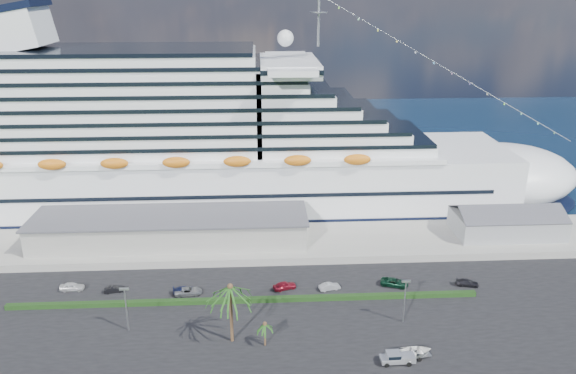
{
  "coord_description": "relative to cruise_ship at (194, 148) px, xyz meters",
  "views": [
    {
      "loc": [
        -4.96,
        -75.96,
        56.51
      ],
      "look_at": [
        0.79,
        30.0,
        17.91
      ],
      "focal_mm": 35.0,
      "sensor_mm": 36.0,
      "label": 1
    }
  ],
  "objects": [
    {
      "name": "ground",
      "position": [
        21.53,
        -64.0,
        -16.69
      ],
      "size": [
        420.0,
        420.0,
        0.0
      ],
      "primitive_type": "plane",
      "color": "#234717",
      "rests_on": "ground"
    },
    {
      "name": "asphalt_lot",
      "position": [
        21.53,
        -53.0,
        -16.63
      ],
      "size": [
        140.0,
        38.0,
        0.12
      ],
      "primitive_type": "cube",
      "color": "black",
      "rests_on": "ground"
    },
    {
      "name": "wharf",
      "position": [
        21.53,
        -24.0,
        -15.79
      ],
      "size": [
        240.0,
        20.0,
        1.8
      ],
      "primitive_type": "cube",
      "color": "gray",
      "rests_on": "ground"
    },
    {
      "name": "water",
      "position": [
        21.53,
        66.0,
        -16.68
      ],
      "size": [
        420.0,
        160.0,
        0.02
      ],
      "primitive_type": "cube",
      "color": "black",
      "rests_on": "ground"
    },
    {
      "name": "cruise_ship",
      "position": [
        0.0,
        0.0,
        0.0
      ],
      "size": [
        191.0,
        38.0,
        54.0
      ],
      "color": "silver",
      "rests_on": "ground"
    },
    {
      "name": "terminal_building",
      "position": [
        -3.47,
        -24.0,
        -11.68
      ],
      "size": [
        61.0,
        15.0,
        6.3
      ],
      "color": "gray",
      "rests_on": "wharf"
    },
    {
      "name": "port_shed",
      "position": [
        73.53,
        -24.0,
        -12.3
      ],
      "size": [
        24.0,
        12.31,
        7.37
      ],
      "color": "gray",
      "rests_on": "wharf"
    },
    {
      "name": "hedge",
      "position": [
        13.53,
        -48.0,
        -16.12
      ],
      "size": [
        88.0,
        1.1,
        0.9
      ],
      "primitive_type": "cube",
      "color": "black",
      "rests_on": "asphalt_lot"
    },
    {
      "name": "lamp_post_left",
      "position": [
        -6.47,
        -56.0,
        -11.35
      ],
      "size": [
        1.6,
        0.35,
        8.27
      ],
      "color": "gray",
      "rests_on": "asphalt_lot"
    },
    {
      "name": "lamp_post_right",
      "position": [
        41.53,
        -56.0,
        -11.35
      ],
      "size": [
        1.6,
        0.35,
        8.27
      ],
      "color": "gray",
      "rests_on": "asphalt_lot"
    },
    {
      "name": "palm_tall",
      "position": [
        11.53,
        -60.0,
        -7.49
      ],
      "size": [
        8.82,
        8.82,
        11.13
      ],
      "color": "#47301E",
      "rests_on": "ground"
    },
    {
      "name": "palm_short",
      "position": [
        17.03,
        -61.5,
        -13.03
      ],
      "size": [
        3.53,
        3.53,
        4.56
      ],
      "color": "#47301E",
      "rests_on": "ground"
    },
    {
      "name": "parked_car_0",
      "position": [
        -20.3,
        -41.8,
        -15.79
      ],
      "size": [
        4.64,
        1.91,
        1.58
      ],
      "primitive_type": "imported",
      "rotation": [
        0.0,
        0.0,
        1.58
      ],
      "color": "silver",
      "rests_on": "asphalt_lot"
    },
    {
      "name": "parked_car_1",
      "position": [
        -11.93,
        -43.0,
        -15.95
      ],
      "size": [
        3.94,
        1.92,
        1.24
      ],
      "primitive_type": "imported",
      "rotation": [
        0.0,
        0.0,
        1.74
      ],
      "color": "black",
      "rests_on": "asphalt_lot"
    },
    {
      "name": "parked_car_2",
      "position": [
        2.53,
        -44.67,
        -15.85
      ],
      "size": [
        5.47,
        2.97,
        1.46
      ],
      "primitive_type": "imported",
      "rotation": [
        0.0,
        0.0,
        1.68
      ],
      "color": "gray",
      "rests_on": "asphalt_lot"
    },
    {
      "name": "parked_car_3",
      "position": [
        1.85,
        -44.1,
        -15.9
      ],
      "size": [
        4.86,
        2.57,
        1.34
      ],
      "primitive_type": "imported",
      "rotation": [
        0.0,
        0.0,
        1.73
      ],
      "color": "#121940",
      "rests_on": "asphalt_lot"
    },
    {
      "name": "parked_car_4",
      "position": [
        21.14,
        -43.63,
        -15.8
      ],
      "size": [
        4.9,
        3.18,
        1.55
      ],
      "primitive_type": "imported",
      "rotation": [
        0.0,
        0.0,
        1.89
      ],
      "color": "maroon",
      "rests_on": "asphalt_lot"
    },
    {
      "name": "parked_car_5",
      "position": [
        29.91,
        -44.31,
        -15.89
      ],
      "size": [
        4.38,
        2.37,
        1.37
      ],
      "primitive_type": "imported",
      "rotation": [
        0.0,
        0.0,
        1.8
      ],
      "color": "#A5A7AC",
      "rests_on": "asphalt_lot"
    },
    {
      "name": "parked_car_6",
      "position": [
        42.89,
        -43.51,
        -15.82
      ],
      "size": [
        5.96,
        4.18,
        1.51
      ],
      "primitive_type": "imported",
      "rotation": [
        0.0,
        0.0,
        1.23
      ],
      "color": "black",
      "rests_on": "asphalt_lot"
    },
    {
      "name": "parked_car_7",
      "position": [
        57.3,
        -44.27,
        -15.92
      ],
      "size": [
        4.8,
        2.76,
        1.31
      ],
      "primitive_type": "imported",
      "rotation": [
        0.0,
        0.0,
        1.35
      ],
      "color": "black",
      "rests_on": "asphalt_lot"
    },
    {
      "name": "pickup_truck",
      "position": [
        37.69,
        -67.31,
        -15.51
      ],
      "size": [
        5.54,
        2.22,
        1.94
      ],
      "color": "black",
      "rests_on": "asphalt_lot"
    },
    {
      "name": "boat_trailer",
      "position": [
        40.95,
        -66.22,
        -15.4
      ],
      "size": [
        6.38,
        4.7,
        1.77
      ],
      "color": "gray",
      "rests_on": "asphalt_lot"
    }
  ]
}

